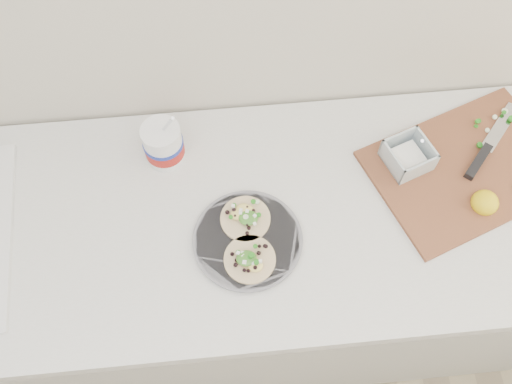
{
  "coord_description": "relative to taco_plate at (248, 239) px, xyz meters",
  "views": [
    {
      "loc": [
        0.13,
        0.81,
        2.16
      ],
      "look_at": [
        0.2,
        1.44,
        0.96
      ],
      "focal_mm": 40.0,
      "sensor_mm": 36.0,
      "label": 1
    }
  ],
  "objects": [
    {
      "name": "counter",
      "position": [
        -0.17,
        0.09,
        -0.47
      ],
      "size": [
        2.44,
        0.66,
        0.9
      ],
      "color": "beige",
      "rests_on": "ground"
    },
    {
      "name": "taco_plate",
      "position": [
        0.0,
        0.0,
        0.0
      ],
      "size": [
        0.26,
        0.26,
        0.04
      ],
      "rotation": [
        0.0,
        0.0,
        -0.26
      ],
      "color": "slate",
      "rests_on": "counter"
    },
    {
      "name": "tub",
      "position": [
        -0.19,
        0.26,
        0.05
      ],
      "size": [
        0.1,
        0.1,
        0.23
      ],
      "rotation": [
        0.0,
        0.0,
        -0.06
      ],
      "color": "white",
      "rests_on": "counter"
    },
    {
      "name": "cutboard",
      "position": [
        0.57,
        0.15,
        0.0
      ],
      "size": [
        0.57,
        0.48,
        0.07
      ],
      "rotation": [
        0.0,
        0.0,
        0.35
      ],
      "color": "brown",
      "rests_on": "counter"
    }
  ]
}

